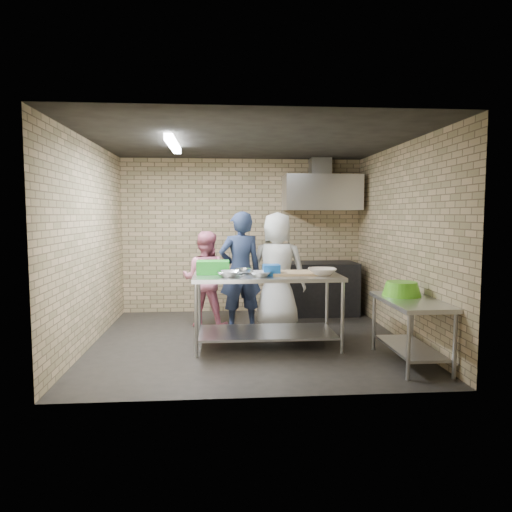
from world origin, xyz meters
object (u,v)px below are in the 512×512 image
Objects in this scene: woman_pink at (205,279)px; green_basin at (402,289)px; bottle_green at (344,198)px; man_navy at (240,271)px; green_crate at (213,267)px; bottle_red at (322,197)px; side_counter at (411,331)px; stove at (321,288)px; prep_table at (267,310)px; woman_white at (277,270)px; blue_tub at (271,270)px.

green_basin is at bearing 155.52° from woman_pink.
man_navy is (-1.90, -1.23, -1.13)m from bottle_green.
green_crate is 2.35× the size of bottle_red.
side_counter is 0.68× the size of man_navy.
green_basin reaches higher than stove.
bottle_green is (1.59, 2.14, 1.54)m from prep_table.
side_counter is at bearing 152.01° from woman_pink.
woman_pink is 0.84× the size of woman_white.
green_crate reaches higher than prep_table.
side_counter is 3.41m from bottle_green.
green_crate reaches higher than stove.
green_basin is 0.26× the size of woman_white.
man_navy is (-0.31, 0.91, 0.41)m from prep_table.
stove is 2.57m from green_basin.
blue_tub reaches higher than green_basin.
bottle_red is 2.25m from man_navy.
stove is at bearing 61.33° from blue_tub.
green_basin is (1.57, -0.60, 0.36)m from prep_table.
prep_table is at bearing 89.91° from woman_white.
man_navy is at bearing 24.59° from woman_white.
green_crate is 1.32m from woman_white.
prep_table is 12.67× the size of bottle_green.
bottle_green is 2.53m from man_navy.
prep_table is 1.08× the size of woman_white.
woman_white is at bearing 75.27° from prep_table.
bottle_green is (0.00, 2.99, 1.64)m from side_counter.
bottle_red is 0.10× the size of man_navy.
green_crate is at bearing 57.33° from woman_white.
bottle_green is 0.08× the size of man_navy.
woman_pink is (-2.43, -1.02, -1.28)m from bottle_green.
side_counter is at bearing -85.43° from green_basin.
stove is (1.14, 1.90, -0.03)m from prep_table.
bottle_red is at bearing 46.86° from green_crate.
bottle_red is 0.10× the size of woman_white.
woman_pink is at bearing 97.86° from green_crate.
green_crate is at bearing 157.12° from side_counter.
prep_table is at bearing -121.05° from stove.
side_counter is 2.61× the size of green_basin.
green_crate is at bearing 51.19° from man_navy.
bottle_green is (1.54, 2.24, 1.00)m from blue_tub.
side_counter is at bearing -80.71° from stove.
man_navy is at bearing 109.37° from blue_tub.
bottle_green reaches higher than man_navy.
woman_white reaches higher than green_basin.
blue_tub is (0.75, -0.22, -0.02)m from green_crate.
prep_table reaches higher than side_counter.
blue_tub is 1.14m from woman_white.
green_crate is 0.24× the size of man_navy.
woman_pink is at bearing -34.29° from man_navy.
green_crate is (-0.70, 0.12, 0.56)m from prep_table.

